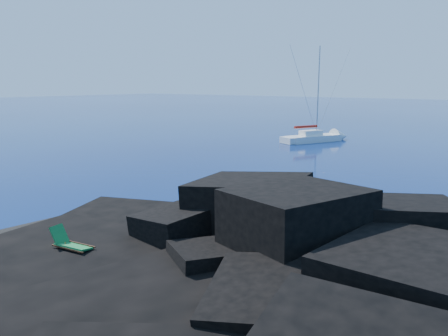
{
  "coord_description": "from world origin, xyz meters",
  "views": [
    {
      "loc": [
        20.97,
        -10.57,
        7.37
      ],
      "look_at": [
        4.47,
        11.25,
        2.0
      ],
      "focal_mm": 35.0,
      "sensor_mm": 36.0,
      "label": 1
    }
  ],
  "objects": [
    {
      "name": "deck_chair",
      "position": [
        5.73,
        -0.73,
        0.97
      ],
      "size": [
        1.91,
        1.06,
        1.24
      ],
      "primitive_type": null,
      "rotation": [
        0.0,
        0.0,
        0.16
      ],
      "color": "#1A7536",
      "rests_on": "beach"
    },
    {
      "name": "ground",
      "position": [
        0.0,
        0.0,
        0.0
      ],
      "size": [
        400.0,
        400.0,
        0.0
      ],
      "primitive_type": "plane",
      "color": "#040F3E",
      "rests_on": "ground"
    },
    {
      "name": "sunbather",
      "position": [
        2.87,
        -0.47,
        0.51
      ],
      "size": [
        1.67,
        0.48,
        0.22
      ],
      "primitive_type": null,
      "rotation": [
        0.0,
        0.0,
        -0.05
      ],
      "color": "#E2AF77",
      "rests_on": "towel"
    },
    {
      "name": "towel",
      "position": [
        2.87,
        -0.47,
        0.37
      ],
      "size": [
        1.91,
        0.98,
        0.05
      ],
      "primitive_type": "cube",
      "rotation": [
        0.0,
        0.0,
        -0.05
      ],
      "color": "white",
      "rests_on": "beach"
    },
    {
      "name": "surf_foam",
      "position": [
        5.0,
        5.0,
        0.0
      ],
      "size": [
        10.0,
        8.0,
        0.06
      ],
      "primitive_type": null,
      "color": "white",
      "rests_on": "ground"
    },
    {
      "name": "headland",
      "position": [
        13.0,
        3.0,
        0.0
      ],
      "size": [
        24.0,
        24.0,
        3.6
      ],
      "primitive_type": null,
      "color": "black",
      "rests_on": "ground"
    },
    {
      "name": "sailboat",
      "position": [
        -3.09,
        40.03,
        0.0
      ],
      "size": [
        6.86,
        11.28,
        11.87
      ],
      "primitive_type": null,
      "rotation": [
        0.0,
        0.0,
        -0.43
      ],
      "color": "silver",
      "rests_on": "ground"
    },
    {
      "name": "beach",
      "position": [
        4.5,
        0.5,
        0.0
      ],
      "size": [
        9.08,
        6.86,
        0.7
      ],
      "primitive_type": "cube",
      "rotation": [
        0.0,
        0.0,
        -0.1
      ],
      "color": "black",
      "rests_on": "ground"
    },
    {
      "name": "marker_cone",
      "position": [
        5.3,
        -0.83,
        0.61
      ],
      "size": [
        0.39,
        0.39,
        0.51
      ],
      "primitive_type": "cone",
      "rotation": [
        0.0,
        0.0,
        -0.16
      ],
      "color": "#FF4D0D",
      "rests_on": "beach"
    }
  ]
}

